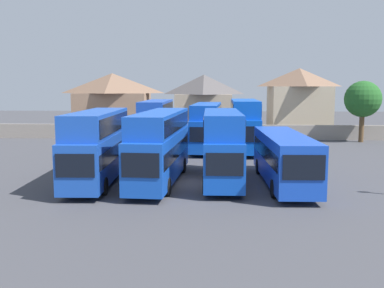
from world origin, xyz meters
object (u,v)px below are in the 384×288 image
at_px(house_terrace_right, 299,100).
at_px(tree_left_of_lot, 363,99).
at_px(bus_6, 207,124).
at_px(bus_7, 244,123).
at_px(bus_4, 284,156).
at_px(bus_3, 222,143).
at_px(bus_5, 156,122).
at_px(bus_2, 160,143).
at_px(house_terrace_centre, 204,103).
at_px(bus_1, 97,143).
at_px(house_terrace_left, 113,102).

relative_size(house_terrace_right, tree_left_of_lot, 1.27).
xyz_separation_m(bus_6, bus_7, (3.82, -0.51, 0.21)).
distance_m(bus_4, bus_6, 16.63).
height_order(bus_4, bus_7, bus_7).
relative_size(bus_3, bus_5, 0.93).
distance_m(bus_2, bus_3, 4.18).
bearing_deg(house_terrace_centre, bus_6, -87.71).
height_order(bus_6, house_terrace_centre, house_terrace_centre).
bearing_deg(bus_1, bus_4, 88.70).
height_order(bus_4, bus_6, bus_6).
distance_m(bus_2, house_terrace_right, 37.65).
relative_size(house_terrace_left, tree_left_of_lot, 1.48).
height_order(bus_3, house_terrace_left, house_terrace_left).
distance_m(bus_3, tree_left_of_lot, 28.46).
bearing_deg(bus_3, bus_6, -175.86).
height_order(bus_1, bus_5, bus_5).
distance_m(house_terrace_left, house_terrace_right, 26.61).
bearing_deg(house_terrace_centre, bus_1, -100.58).
bearing_deg(bus_7, bus_3, -8.77).
bearing_deg(bus_2, bus_1, -79.43).
relative_size(bus_2, house_terrace_centre, 1.45).
height_order(bus_1, house_terrace_right, house_terrace_right).
xyz_separation_m(bus_5, house_terrace_centre, (4.43, 18.04, 1.33)).
bearing_deg(bus_1, bus_2, 95.10).
xyz_separation_m(bus_5, house_terrace_left, (-8.66, 18.01, 1.43)).
height_order(house_terrace_centre, house_terrace_right, house_terrace_right).
height_order(bus_1, bus_6, bus_1).
relative_size(bus_5, house_terrace_centre, 1.33).
xyz_separation_m(bus_7, house_terrace_right, (8.97, 19.35, 1.73)).
height_order(house_terrace_left, house_terrace_centre, house_terrace_left).
height_order(bus_3, bus_6, bus_3).
distance_m(bus_1, tree_left_of_lot, 34.49).
bearing_deg(bus_2, house_terrace_right, 158.84).
xyz_separation_m(bus_3, bus_6, (-1.31, 15.24, -0.04)).
bearing_deg(tree_left_of_lot, bus_7, -150.21).
xyz_separation_m(house_terrace_left, house_terrace_centre, (13.10, 0.03, -0.11)).
distance_m(bus_4, house_terrace_left, 38.85).
relative_size(bus_1, bus_5, 0.98).
xyz_separation_m(bus_7, tree_left_of_lot, (14.26, 8.16, 2.11)).
relative_size(bus_3, bus_4, 0.87).
bearing_deg(house_terrace_right, tree_left_of_lot, -64.70).
bearing_deg(bus_4, tree_left_of_lot, 149.98).
bearing_deg(bus_5, house_terrace_right, 136.21).
height_order(bus_3, house_terrace_right, house_terrace_right).
relative_size(bus_2, tree_left_of_lot, 1.67).
xyz_separation_m(bus_4, bus_7, (-1.58, 15.20, 0.97)).
distance_m(bus_5, house_terrace_left, 20.04).
distance_m(bus_3, bus_5, 16.53).
xyz_separation_m(bus_5, tree_left_of_lot, (23.22, 7.68, 2.16)).
bearing_deg(bus_4, bus_5, -147.61).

